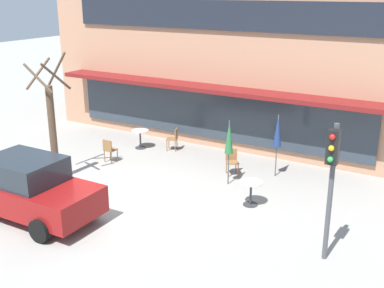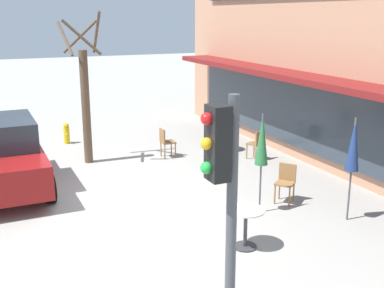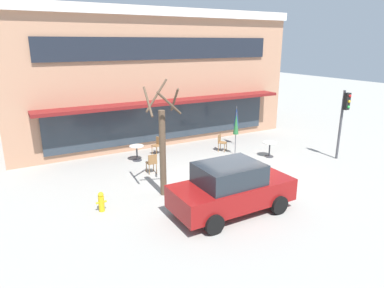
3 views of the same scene
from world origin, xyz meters
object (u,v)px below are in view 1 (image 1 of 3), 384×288
object	(u,v)px
patio_umbrella_cream_folded	(229,138)
cafe_chair_0	(174,138)
fire_hydrant	(3,159)
street_tree	(52,125)
patio_umbrella_green_folded	(278,131)
cafe_table_streetside	(251,189)
cafe_chair_1	(109,149)
cafe_chair_2	(232,160)
parked_sedan	(28,188)
traffic_light_pole	(331,171)
cafe_table_near_wall	(140,136)

from	to	relation	value
patio_umbrella_cream_folded	cafe_chair_0	distance (m)	4.15
patio_umbrella_cream_folded	fire_hydrant	world-z (taller)	patio_umbrella_cream_folded
patio_umbrella_cream_folded	fire_hydrant	distance (m)	8.25
street_tree	fire_hydrant	xyz separation A→B (m)	(-2.43, -0.20, -1.58)
patio_umbrella_cream_folded	street_tree	distance (m)	5.85
street_tree	patio_umbrella_green_folded	bearing A→B (deg)	32.78
cafe_table_streetside	cafe_chair_1	bearing A→B (deg)	172.75
cafe_chair_2	cafe_table_streetside	bearing A→B (deg)	-51.36
parked_sedan	street_tree	bearing A→B (deg)	120.43
parked_sedan	fire_hydrant	xyz separation A→B (m)	(-3.84, 2.19, -0.53)
fire_hydrant	street_tree	bearing A→B (deg)	4.74
traffic_light_pole	fire_hydrant	size ratio (longest dim) A/B	4.82
parked_sedan	traffic_light_pole	world-z (taller)	traffic_light_pole
patio_umbrella_cream_folded	traffic_light_pole	xyz separation A→B (m)	(4.07, -3.07, 0.67)
street_tree	traffic_light_pole	bearing A→B (deg)	-2.90
cafe_chair_0	cafe_chair_1	xyz separation A→B (m)	(-1.32, -2.40, 0.00)
patio_umbrella_green_folded	traffic_light_pole	xyz separation A→B (m)	(2.97, -4.55, 0.67)
cafe_table_near_wall	cafe_chair_2	bearing A→B (deg)	-8.94
cafe_chair_2	parked_sedan	size ratio (longest dim) A/B	0.21
cafe_chair_0	cafe_chair_2	size ratio (longest dim) A/B	1.00
cafe_table_streetside	street_tree	xyz separation A→B (m)	(-6.54, -1.47, 1.42)
patio_umbrella_cream_folded	street_tree	xyz separation A→B (m)	(-5.23, -2.60, 0.30)
cafe_chair_0	street_tree	bearing A→B (deg)	-111.08
parked_sedan	fire_hydrant	bearing A→B (deg)	150.22
cafe_table_streetside	patio_umbrella_cream_folded	distance (m)	2.05
parked_sedan	cafe_table_streetside	bearing A→B (deg)	37.02
parked_sedan	traffic_light_pole	size ratio (longest dim) A/B	1.24
patio_umbrella_cream_folded	cafe_chair_1	size ratio (longest dim) A/B	2.47
street_tree	traffic_light_pole	distance (m)	9.32
fire_hydrant	cafe_table_streetside	bearing A→B (deg)	10.57
cafe_chair_2	street_tree	size ratio (longest dim) A/B	0.21
cafe_chair_1	traffic_light_pole	bearing A→B (deg)	-17.08
patio_umbrella_green_folded	street_tree	size ratio (longest dim) A/B	0.51
cafe_table_streetside	traffic_light_pole	distance (m)	3.82
cafe_table_streetside	fire_hydrant	world-z (taller)	cafe_table_streetside
cafe_table_streetside	patio_umbrella_cream_folded	bearing A→B (deg)	139.29
cafe_table_near_wall	traffic_light_pole	size ratio (longest dim) A/B	0.22
cafe_table_streetside	cafe_chair_0	bearing A→B (deg)	146.28
cafe_chair_1	traffic_light_pole	world-z (taller)	traffic_light_pole
cafe_chair_1	street_tree	distance (m)	2.69
parked_sedan	cafe_table_near_wall	bearing A→B (deg)	98.04
parked_sedan	street_tree	xyz separation A→B (m)	(-1.41, 2.40, 1.05)
cafe_table_streetside	patio_umbrella_green_folded	bearing A→B (deg)	94.53
cafe_table_near_wall	fire_hydrant	bearing A→B (deg)	-123.66
cafe_chair_2	fire_hydrant	size ratio (longest dim) A/B	1.26
cafe_chair_1	fire_hydrant	distance (m)	3.79
cafe_chair_0	parked_sedan	distance (m)	7.06
patio_umbrella_green_folded	traffic_light_pole	size ratio (longest dim) A/B	0.65
cafe_chair_0	traffic_light_pole	xyz separation A→B (m)	(7.51, -5.11, 1.77)
cafe_chair_2	fire_hydrant	world-z (taller)	cafe_chair_2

